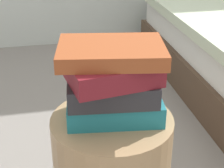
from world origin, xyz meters
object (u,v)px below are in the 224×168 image
(book_charcoal, at_px, (112,91))
(book_rust, at_px, (113,52))
(book_maroon, at_px, (112,71))
(book_teal, at_px, (114,108))

(book_charcoal, distance_m, book_rust, 0.11)
(book_charcoal, height_order, book_maroon, book_maroon)
(book_teal, relative_size, book_rust, 0.95)
(book_maroon, xyz_separation_m, book_rust, (0.01, 0.02, 0.05))
(book_maroon, bearing_deg, book_rust, 60.17)
(book_teal, distance_m, book_rust, 0.18)
(book_maroon, height_order, book_rust, book_rust)
(book_teal, xyz_separation_m, book_charcoal, (-0.01, -0.01, 0.06))
(book_teal, relative_size, book_maroon, 1.14)
(book_teal, height_order, book_rust, book_rust)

